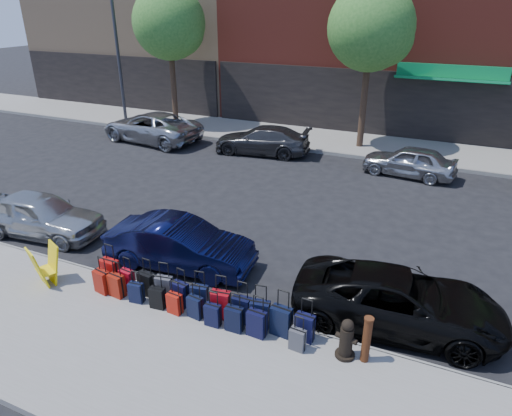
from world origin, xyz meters
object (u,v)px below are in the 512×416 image
at_px(streetlight, 119,39).
at_px(car_near_2, 399,300).
at_px(suitcase_front_5, 200,297).
at_px(tree_left, 171,25).
at_px(car_far_2, 409,161).
at_px(car_near_1, 180,245).
at_px(car_near_0, 40,215).
at_px(fire_hydrant, 346,340).
at_px(car_far_1, 262,140).
at_px(bollard, 367,339).
at_px(car_far_0, 151,127).
at_px(tree_center, 374,30).
at_px(display_rack, 45,266).

distance_m(streetlight, car_near_2, 21.21).
distance_m(streetlight, suitcase_front_5, 19.09).
xyz_separation_m(tree_left, car_far_2, (12.99, -2.89, -4.78)).
height_order(car_near_1, car_far_2, car_near_1).
bearing_deg(car_near_2, car_near_1, 83.25).
distance_m(car_near_0, car_near_2, 10.59).
bearing_deg(suitcase_front_5, fire_hydrant, -12.95).
height_order(tree_left, car_far_1, tree_left).
height_order(bollard, car_far_0, car_far_0).
height_order(tree_center, car_near_2, tree_center).
distance_m(tree_center, car_far_2, 6.12).
height_order(fire_hydrant, car_far_2, car_far_2).
height_order(fire_hydrant, car_near_0, car_near_0).
xyz_separation_m(fire_hydrant, car_far_2, (-0.26, 11.54, 0.07)).
bearing_deg(tree_left, car_far_1, -22.37).
bearing_deg(suitcase_front_5, car_near_0, 157.63).
height_order(suitcase_front_5, fire_hydrant, suitcase_front_5).
height_order(suitcase_front_5, bollard, bollard).
height_order(fire_hydrant, car_near_2, car_near_2).
relative_size(tree_left, tree_center, 1.00).
bearing_deg(tree_center, display_rack, -107.33).
xyz_separation_m(tree_center, car_far_1, (-4.18, -2.60, -4.77)).
xyz_separation_m(tree_left, car_near_2, (14.00, -12.80, -4.78)).
xyz_separation_m(car_near_2, car_far_0, (-13.64, 9.80, 0.11)).
distance_m(tree_left, streetlight, 3.11).
bearing_deg(car_near_0, fire_hydrant, -105.40).
relative_size(tree_left, fire_hydrant, 8.28).
xyz_separation_m(tree_center, suitcase_front_5, (-0.67, -14.26, -4.96)).
xyz_separation_m(tree_left, car_near_1, (8.30, -12.69, -4.75)).
distance_m(suitcase_front_5, car_far_0, 14.71).
bearing_deg(car_far_1, car_far_2, 80.03).
distance_m(car_near_1, car_far_2, 10.86).
height_order(car_near_0, car_near_1, car_near_0).
relative_size(streetlight, car_far_2, 2.17).
bearing_deg(car_near_1, car_near_2, -96.69).
height_order(suitcase_front_5, car_near_1, car_near_1).
bearing_deg(suitcase_front_5, car_near_2, 9.22).
bearing_deg(fire_hydrant, car_near_2, 77.03).
height_order(streetlight, bollard, streetlight).
relative_size(car_far_0, car_far_2, 1.44).
distance_m(fire_hydrant, bollard, 0.40).
bearing_deg(car_far_2, tree_left, -96.51).
height_order(streetlight, car_near_1, streetlight).
bearing_deg(car_near_0, car_near_1, -94.33).
bearing_deg(tree_left, car_near_1, -56.79).
height_order(display_rack, car_far_2, car_far_2).
bearing_deg(bollard, tree_left, 133.44).
relative_size(streetlight, suitcase_front_5, 8.44).
distance_m(streetlight, display_rack, 17.19).
bearing_deg(streetlight, car_near_1, -46.83).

